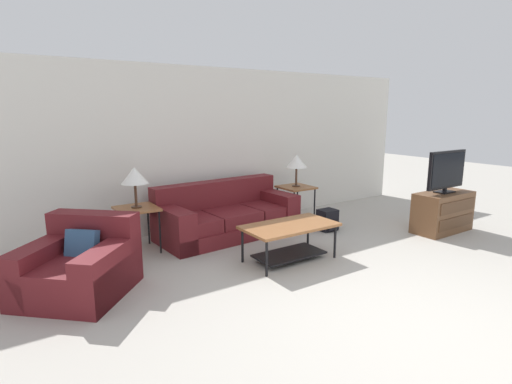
# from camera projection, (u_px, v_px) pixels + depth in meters

# --- Properties ---
(ground_plane) EXTENTS (24.00, 24.00, 0.00)m
(ground_plane) POSITION_uv_depth(u_px,v_px,m) (425.00, 333.00, 3.50)
(ground_plane) COLOR #B2ADA3
(wall_back) EXTENTS (8.84, 0.06, 2.60)m
(wall_back) POSITION_uv_depth(u_px,v_px,m) (208.00, 148.00, 6.58)
(wall_back) COLOR silver
(wall_back) RESTS_ON ground_plane
(couch) EXTENTS (2.22, 1.10, 0.82)m
(couch) POSITION_uv_depth(u_px,v_px,m) (227.00, 217.00, 6.21)
(couch) COLOR maroon
(couch) RESTS_ON ground_plane
(armchair) EXTENTS (1.42, 1.42, 0.80)m
(armchair) POSITION_uv_depth(u_px,v_px,m) (79.00, 267.00, 4.22)
(armchair) COLOR maroon
(armchair) RESTS_ON ground_plane
(coffee_table) EXTENTS (1.22, 0.66, 0.48)m
(coffee_table) POSITION_uv_depth(u_px,v_px,m) (290.00, 234.00, 5.14)
(coffee_table) COLOR #935B33
(coffee_table) RESTS_ON ground_plane
(side_table_left) EXTENTS (0.54, 0.55, 0.62)m
(side_table_left) POSITION_uv_depth(u_px,v_px,m) (137.00, 212.00, 5.42)
(side_table_left) COLOR #935B33
(side_table_left) RESTS_ON ground_plane
(side_table_right) EXTENTS (0.54, 0.55, 0.62)m
(side_table_right) POSITION_uv_depth(u_px,v_px,m) (296.00, 190.00, 6.93)
(side_table_right) COLOR #935B33
(side_table_right) RESTS_ON ground_plane
(table_lamp_left) EXTENTS (0.36, 0.36, 0.55)m
(table_lamp_left) POSITION_uv_depth(u_px,v_px,m) (135.00, 176.00, 5.32)
(table_lamp_left) COLOR #472D1E
(table_lamp_left) RESTS_ON side_table_left
(table_lamp_right) EXTENTS (0.36, 0.36, 0.55)m
(table_lamp_right) POSITION_uv_depth(u_px,v_px,m) (297.00, 162.00, 6.83)
(table_lamp_right) COLOR #472D1E
(table_lamp_right) RESTS_ON side_table_right
(tv_console) EXTENTS (1.03, 0.48, 0.64)m
(tv_console) POSITION_uv_depth(u_px,v_px,m) (443.00, 212.00, 6.39)
(tv_console) COLOR brown
(tv_console) RESTS_ON ground_plane
(television) EXTENTS (0.90, 0.20, 0.66)m
(television) POSITION_uv_depth(u_px,v_px,m) (447.00, 171.00, 6.25)
(television) COLOR black
(television) RESTS_ON tv_console
(backpack) EXTENTS (0.29, 0.32, 0.35)m
(backpack) POSITION_uv_depth(u_px,v_px,m) (328.00, 220.00, 6.47)
(backpack) COLOR black
(backpack) RESTS_ON ground_plane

